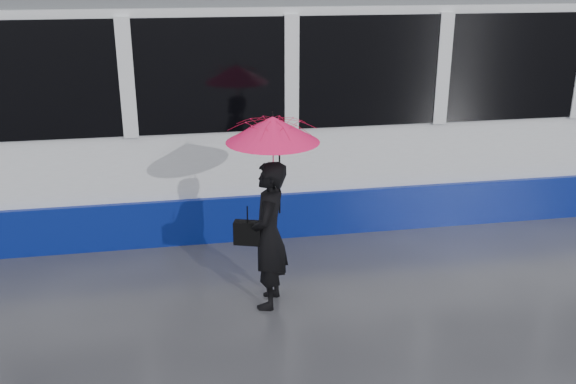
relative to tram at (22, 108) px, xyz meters
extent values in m
plane|color=#2B2B30|center=(3.63, -2.50, -1.64)|extent=(90.00, 90.00, 0.00)
cube|color=#3F3D38|center=(3.63, -0.72, -1.63)|extent=(34.00, 0.07, 0.02)
cube|color=#3F3D38|center=(3.63, 0.72, -1.63)|extent=(34.00, 0.07, 0.02)
cube|color=white|center=(0.00, 0.00, -0.11)|extent=(24.00, 2.40, 2.95)
cube|color=navy|center=(0.00, 0.00, -1.33)|extent=(24.00, 2.56, 0.62)
cube|color=black|center=(0.00, 0.00, 0.56)|extent=(23.00, 2.48, 1.40)
imported|color=black|center=(2.93, -2.97, -0.83)|extent=(0.55, 0.68, 1.61)
imported|color=#DD125D|center=(2.98, -2.97, 0.06)|extent=(1.11, 1.12, 0.81)
cone|color=#DD125D|center=(2.98, -2.97, 0.31)|extent=(1.19, 1.19, 0.26)
cylinder|color=black|center=(2.98, -2.97, 0.46)|extent=(0.01, 0.01, 0.06)
cylinder|color=black|center=(3.06, -2.95, -0.24)|extent=(0.02, 0.02, 0.70)
cube|color=black|center=(2.71, -2.95, -0.79)|extent=(0.31, 0.21, 0.25)
cylinder|color=black|center=(2.71, -2.95, -0.58)|extent=(0.01, 0.01, 0.18)
camera|label=1|loc=(2.03, -9.09, 1.86)|focal=40.00mm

